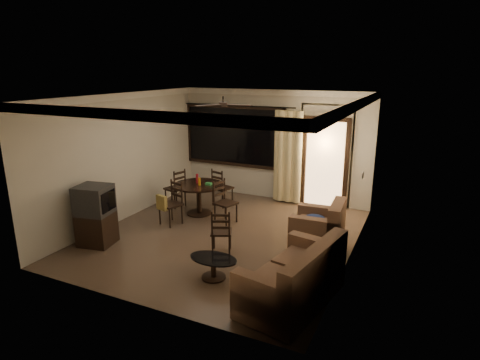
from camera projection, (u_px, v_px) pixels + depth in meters
The scene contains 12 objects.
ground at pixel (225, 235), 8.21m from camera, with size 5.50×5.50×0.00m, color #7F6651.
room_shell at pixel (283, 136), 9.02m from camera, with size 5.50×6.70×5.50m.
dining_table at pixel (199, 190), 9.28m from camera, with size 1.15×1.15×0.94m.
dining_chair_west at pixel (176, 195), 9.89m from camera, with size 0.52×0.52×0.95m.
dining_chair_east at pixel (225, 210), 8.83m from camera, with size 0.52×0.52×0.95m.
dining_chair_south at pixel (170, 211), 8.73m from camera, with size 0.52×0.56×0.95m.
dining_chair_north at pixel (222, 195), 9.93m from camera, with size 0.52×0.52×0.95m.
tv_cabinet at pixel (96, 215), 7.66m from camera, with size 0.71×0.66×1.18m.
sofa at pixel (296, 281), 5.73m from camera, with size 1.23×1.88×0.93m.
armchair at pixel (320, 230), 7.53m from camera, with size 0.96×0.96×0.91m.
coffee_table at pixel (213, 265), 6.48m from camera, with size 0.81×0.49×0.36m.
side_chair at pixel (221, 240), 7.38m from camera, with size 0.50×0.50×0.86m.
Camera 1 is at (3.52, -6.75, 3.30)m, focal length 30.00 mm.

